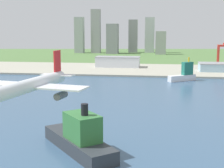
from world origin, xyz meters
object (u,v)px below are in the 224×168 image
Objects in this scene: ferry_boat at (184,74)px; warehouse_annex at (213,67)px; airplane_landing at (31,86)px; warehouse_main at (118,62)px; container_barge at (80,138)px.

warehouse_annex is (46.42, 80.90, 0.04)m from ferry_boat.
ferry_boat reaches higher than warehouse_annex.
airplane_landing is 0.64× the size of warehouse_main.
airplane_landing is 0.81× the size of container_barge.
airplane_landing is at bearing -102.87° from ferry_boat.
container_barge is 0.79× the size of warehouse_main.
warehouse_main is at bearing 130.71° from ferry_boat.
airplane_landing is at bearing -86.77° from warehouse_main.
container_barge is at bearing -109.58° from warehouse_annex.
warehouse_main is at bearing 93.86° from container_barge.
airplane_landing is 325.44m from ferry_boat.
airplane_landing reaches higher than warehouse_annex.
airplane_landing is 75.34m from container_barge.
ferry_boat is at bearing 74.07° from container_barge.
ferry_boat reaches higher than warehouse_main.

